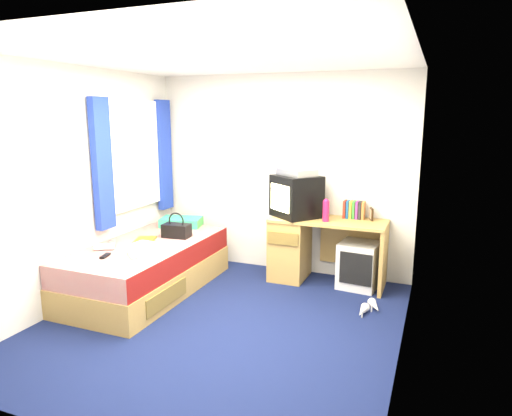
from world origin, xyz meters
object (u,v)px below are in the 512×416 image
at_px(crt_tv, 296,196).
at_px(remote_control, 105,256).
at_px(picture_frame, 371,214).
at_px(pink_water_bottle, 326,211).
at_px(desk, 305,246).
at_px(towel, 145,248).
at_px(bed, 148,268).
at_px(water_bottle, 104,247).
at_px(colour_swatch_fan, 132,256).
at_px(storage_cube, 359,265).
at_px(pillow, 181,222).
at_px(aerosol_can, 318,210).
at_px(magazine, 145,240).
at_px(vcr, 297,172).
at_px(white_heels, 369,309).
at_px(handbag, 177,230).

bearing_deg(crt_tv, remote_control, -95.59).
height_order(picture_frame, pink_water_bottle, pink_water_bottle).
height_order(pink_water_bottle, remote_control, pink_water_bottle).
distance_m(desk, towel, 1.84).
xyz_separation_m(bed, water_bottle, (-0.26, -0.36, 0.31)).
bearing_deg(colour_swatch_fan, storage_cube, 35.47).
distance_m(pillow, picture_frame, 2.32).
height_order(desk, pink_water_bottle, pink_water_bottle).
bearing_deg(bed, aerosol_can, 31.96).
height_order(magazine, remote_control, remote_control).
height_order(storage_cube, vcr, vcr).
relative_size(desk, towel, 4.84).
relative_size(water_bottle, white_heels, 0.50).
distance_m(storage_cube, crt_tv, 1.05).
relative_size(pillow, towel, 1.84).
bearing_deg(storage_cube, picture_frame, 66.25).
xyz_separation_m(magazine, white_heels, (2.45, 0.22, -0.51)).
height_order(magazine, white_heels, magazine).
bearing_deg(storage_cube, colour_swatch_fan, -138.53).
relative_size(picture_frame, water_bottle, 0.70).
distance_m(vcr, pink_water_bottle, 0.57).
bearing_deg(vcr, remote_control, -98.47).
relative_size(picture_frame, pink_water_bottle, 0.61).
xyz_separation_m(bed, remote_control, (-0.10, -0.54, 0.28)).
distance_m(picture_frame, white_heels, 1.13).
distance_m(aerosol_can, water_bottle, 2.37).
distance_m(bed, towel, 0.45).
bearing_deg(storage_cube, handbag, -156.31).
height_order(water_bottle, colour_swatch_fan, water_bottle).
distance_m(handbag, towel, 0.63).
height_order(colour_swatch_fan, remote_control, remote_control).
height_order(desk, vcr, vcr).
bearing_deg(remote_control, bed, 63.44).
distance_m(handbag, water_bottle, 0.84).
bearing_deg(remote_control, crt_tv, 30.63).
distance_m(desk, handbag, 1.50).
height_order(water_bottle, remote_control, water_bottle).
relative_size(storage_cube, pink_water_bottle, 2.27).
distance_m(vcr, colour_swatch_fan, 2.04).
height_order(aerosol_can, remote_control, aerosol_can).
distance_m(storage_cube, water_bottle, 2.77).
distance_m(pillow, towel, 1.13).
relative_size(pink_water_bottle, towel, 0.85).
height_order(remote_control, white_heels, remote_control).
height_order(towel, remote_control, towel).
height_order(storage_cube, white_heels, storage_cube).
height_order(towel, magazine, towel).
bearing_deg(pillow, water_bottle, -99.29).
distance_m(crt_tv, picture_frame, 0.87).
height_order(crt_tv, remote_control, crt_tv).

